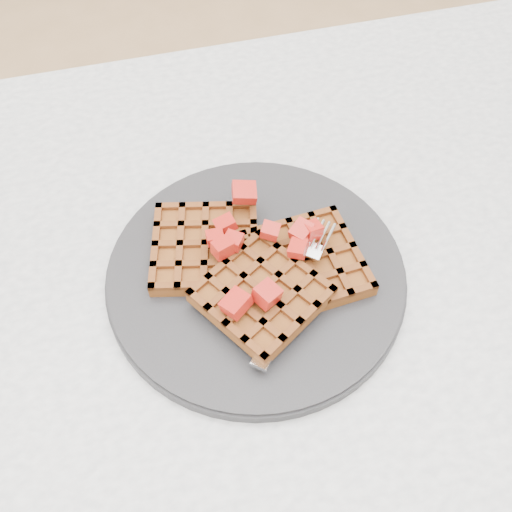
% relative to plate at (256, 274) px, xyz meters
% --- Properties ---
extents(ground, '(4.00, 4.00, 0.00)m').
position_rel_plate_xyz_m(ground, '(0.16, 0.00, -0.76)').
color(ground, tan).
rests_on(ground, ground).
extents(table, '(1.20, 0.80, 0.75)m').
position_rel_plate_xyz_m(table, '(0.16, 0.00, -0.12)').
color(table, silver).
rests_on(table, ground).
extents(plate, '(0.31, 0.31, 0.02)m').
position_rel_plate_xyz_m(plate, '(0.00, 0.00, 0.00)').
color(plate, black).
rests_on(plate, table).
extents(waffles, '(0.22, 0.21, 0.03)m').
position_rel_plate_xyz_m(waffles, '(0.00, -0.00, 0.02)').
color(waffles, brown).
rests_on(waffles, plate).
extents(strawberry_pile, '(0.15, 0.15, 0.02)m').
position_rel_plate_xyz_m(strawberry_pile, '(0.00, -0.00, 0.05)').
color(strawberry_pile, '#8E0703').
rests_on(strawberry_pile, waffles).
extents(fork, '(0.13, 0.15, 0.02)m').
position_rel_plate_xyz_m(fork, '(0.03, -0.04, 0.02)').
color(fork, silver).
rests_on(fork, plate).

